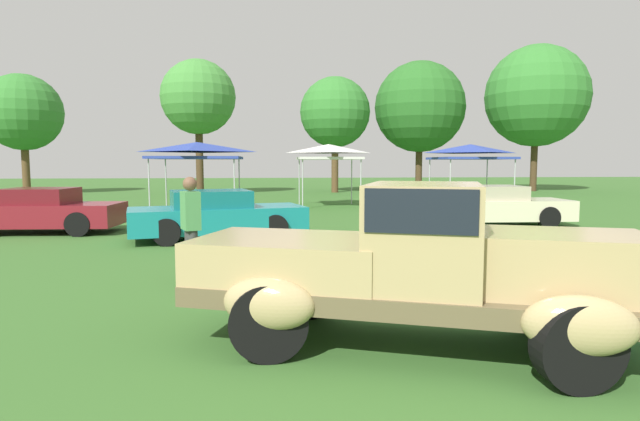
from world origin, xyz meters
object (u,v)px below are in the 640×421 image
spectator_near_truck (191,226)px  canopy_tent_right_field (471,151)px  feature_pickup_truck (415,264)px  canopy_tent_left_field (197,149)px  show_car_burgundy (44,211)px  show_car_teal (217,215)px  show_car_cream (493,206)px  canopy_tent_center_field (329,151)px

spectator_near_truck → canopy_tent_right_field: canopy_tent_right_field is taller
feature_pickup_truck → canopy_tent_left_field: canopy_tent_left_field is taller
show_car_burgundy → show_car_teal: bearing=-18.2°
show_car_cream → spectator_near_truck: bearing=-139.8°
canopy_tent_center_field → show_car_cream: bearing=-60.6°
show_car_cream → canopy_tent_center_field: (-4.17, 7.40, 1.82)m
show_car_burgundy → canopy_tent_center_field: (8.66, 7.73, 1.82)m
feature_pickup_truck → show_car_cream: 11.15m
spectator_near_truck → canopy_tent_center_field: canopy_tent_center_field is taller
show_car_burgundy → canopy_tent_left_field: 7.11m
show_car_cream → canopy_tent_right_field: canopy_tent_right_field is taller
spectator_near_truck → canopy_tent_right_field: 16.98m
show_car_teal → show_car_cream: size_ratio=1.03×
show_car_burgundy → canopy_tent_right_field: size_ratio=1.30×
feature_pickup_truck → canopy_tent_right_field: (7.26, 16.77, 1.55)m
feature_pickup_truck → canopy_tent_center_field: 17.33m
show_car_burgundy → show_car_cream: (12.83, 0.33, 0.00)m
canopy_tent_center_field → canopy_tent_right_field: same height
canopy_tent_left_field → canopy_tent_right_field: 11.62m
feature_pickup_truck → show_car_teal: 8.42m
spectator_near_truck → feature_pickup_truck: bearing=-48.9°
show_car_teal → canopy_tent_right_field: bearing=41.3°
show_car_teal → show_car_cream: 8.27m
show_car_burgundy → spectator_near_truck: 8.04m
show_car_cream → spectator_near_truck: (-7.96, -6.72, 0.31)m
show_car_burgundy → show_car_cream: same height
canopy_tent_center_field → show_car_burgundy: bearing=-138.3°
canopy_tent_left_field → canopy_tent_center_field: size_ratio=1.25×
show_car_burgundy → canopy_tent_right_field: (14.85, 7.27, 1.82)m
show_car_burgundy → canopy_tent_center_field: bearing=41.7°
canopy_tent_left_field → spectator_near_truck: bearing=-82.7°
show_car_burgundy → feature_pickup_truck: bearing=-51.4°
show_car_burgundy → canopy_tent_center_field: canopy_tent_center_field is taller
show_car_teal → canopy_tent_center_field: bearing=67.3°
feature_pickup_truck → show_car_burgundy: (-7.59, 9.50, -0.27)m
feature_pickup_truck → canopy_tent_right_field: bearing=66.6°
canopy_tent_left_field → canopy_tent_center_field: same height
show_car_cream → canopy_tent_left_field: canopy_tent_left_field is taller
feature_pickup_truck → spectator_near_truck: feature_pickup_truck is taller
show_car_cream → canopy_tent_right_field: size_ratio=1.45×
spectator_near_truck → canopy_tent_center_field: (3.79, 14.11, 1.51)m
show_car_teal → canopy_tent_left_field: size_ratio=1.35×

